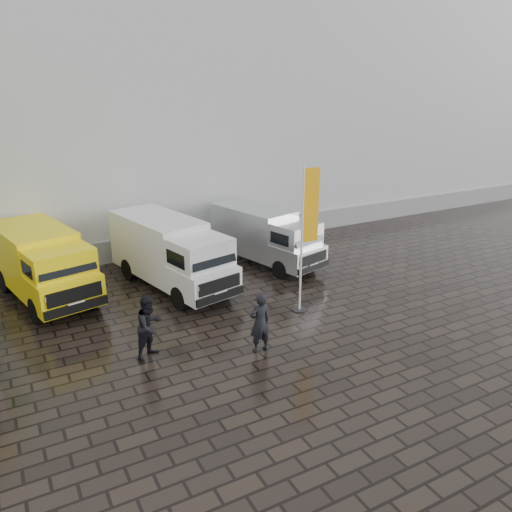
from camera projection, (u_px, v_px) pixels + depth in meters
The scene contains 10 objects.
ground at pixel (280, 314), 17.16m from camera, with size 120.00×120.00×0.00m, color black.
exhibition_hall at pixel (171, 110), 29.37m from camera, with size 44.00×16.00×12.00m, color silver.
hall_plinth at pixel (232, 234), 24.50m from camera, with size 44.00×0.15×1.00m, color gray.
van_yellow at pixel (43, 266), 17.94m from camera, with size 2.13×5.55×2.56m, color yellow, non-canonical shape.
van_white at pixel (171, 255), 19.02m from camera, with size 2.03×6.08×2.63m, color silver, non-canonical shape.
van_silver at pixel (266, 237), 21.59m from camera, with size 1.82×5.47×2.37m, color #B8BABD, non-canonical shape.
flagpole at pixel (307, 230), 16.56m from camera, with size 0.88×0.50×5.16m.
wheelie_bin at pixel (286, 228), 25.30m from camera, with size 0.63×0.63×1.05m, color black.
person_front at pixel (260, 323), 14.51m from camera, with size 0.67×0.44×1.84m, color black.
person_tent at pixel (150, 326), 14.24m from camera, with size 0.92×0.72×1.89m, color black.
Camera 1 is at (-8.09, -13.29, 7.55)m, focal length 35.00 mm.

